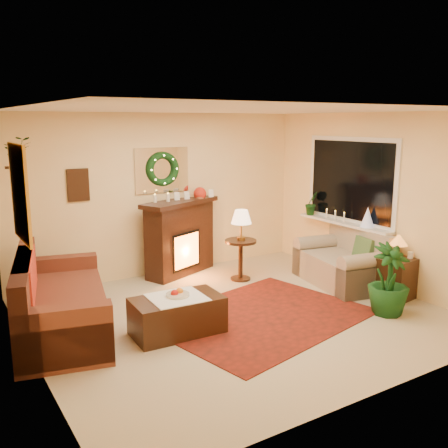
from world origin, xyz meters
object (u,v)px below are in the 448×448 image
sofa (62,297)px  end_table_square (395,279)px  side_table_round (241,260)px  coffee_table (177,316)px  fireplace (180,241)px  loveseat (341,257)px

sofa → end_table_square: bearing=-3.6°
side_table_round → coffee_table: side_table_round is taller
sofa → fireplace: (2.24, 1.34, 0.12)m
fireplace → loveseat: fireplace is taller
coffee_table → end_table_square: bearing=-6.5°
fireplace → end_table_square: bearing=-74.4°
side_table_round → end_table_square: side_table_round is taller
sofa → end_table_square: size_ratio=3.77×
loveseat → coffee_table: loveseat is taller
loveseat → side_table_round: bearing=151.1°
end_table_square → coffee_table: end_table_square is taller
loveseat → side_table_round: size_ratio=2.30×
coffee_table → loveseat: bearing=9.4°
loveseat → fireplace: bearing=146.4°
sofa → coffee_table: size_ratio=2.08×
sofa → coffee_table: sofa is taller
sofa → fireplace: bearing=44.2°
side_table_round → coffee_table: 2.21m
loveseat → coffee_table: (-2.97, -0.34, -0.21)m
loveseat → end_table_square: (0.20, -0.86, -0.15)m
loveseat → end_table_square: loveseat is taller
fireplace → side_table_round: size_ratio=1.95×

